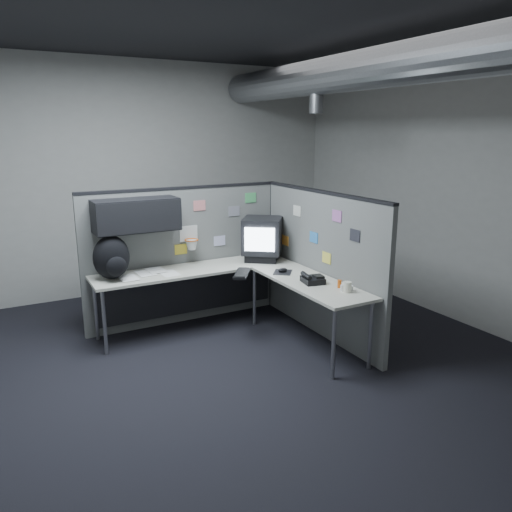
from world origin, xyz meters
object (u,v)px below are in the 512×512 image
desk (224,281)px  monitor (262,238)px  phone (312,279)px  keyboard (242,273)px  backpack (112,258)px

desk → monitor: (0.63, 0.26, 0.38)m
desk → monitor: 0.79m
desk → phone: phone is taller
monitor → keyboard: 0.76m
keyboard → phone: 0.79m
monitor → backpack: size_ratio=1.34×
desk → monitor: size_ratio=3.68×
backpack → keyboard: bearing=-7.0°
keyboard → desk: bearing=106.2°
keyboard → backpack: 1.38m
phone → keyboard: bearing=150.7°
monitor → backpack: (-1.79, 0.02, -0.04)m
monitor → phone: monitor is taller
monitor → keyboard: bearing=-145.3°
monitor → phone: size_ratio=2.48×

